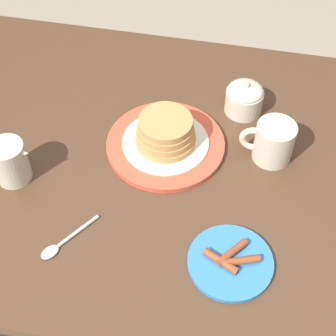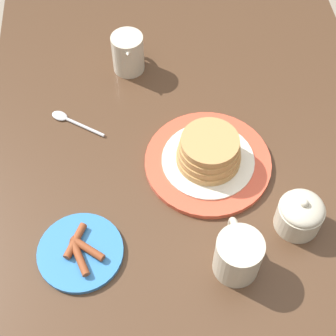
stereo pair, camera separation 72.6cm
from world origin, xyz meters
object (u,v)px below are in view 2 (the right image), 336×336
(creamer_pitcher, at_px, (128,52))
(spoon, at_px, (69,120))
(pancake_plate, at_px, (208,156))
(coffee_mug, at_px, (238,254))
(sugar_bowl, at_px, (300,214))
(side_plate_bacon, at_px, (80,252))

(creamer_pitcher, height_order, spoon, creamer_pitcher)
(pancake_plate, distance_m, coffee_mug, 0.22)
(sugar_bowl, height_order, spoon, sugar_bowl)
(sugar_bowl, bearing_deg, side_plate_bacon, 93.25)
(pancake_plate, bearing_deg, side_plate_bacon, 124.16)
(side_plate_bacon, relative_size, sugar_bowl, 1.84)
(side_plate_bacon, relative_size, spoon, 1.32)
(creamer_pitcher, bearing_deg, pancake_plate, -153.27)
(creamer_pitcher, distance_m, sugar_bowl, 0.52)
(side_plate_bacon, bearing_deg, sugar_bowl, -86.75)
(creamer_pitcher, distance_m, spoon, 0.20)
(side_plate_bacon, bearing_deg, spoon, 4.48)
(sugar_bowl, xyz_separation_m, spoon, (0.29, 0.42, -0.03))
(pancake_plate, height_order, coffee_mug, coffee_mug)
(pancake_plate, xyz_separation_m, side_plate_bacon, (-0.17, 0.25, -0.02))
(pancake_plate, distance_m, sugar_bowl, 0.21)
(pancake_plate, bearing_deg, coffee_mug, -175.31)
(sugar_bowl, bearing_deg, pancake_plate, 44.17)
(pancake_plate, bearing_deg, spoon, 63.62)
(pancake_plate, distance_m, side_plate_bacon, 0.31)
(side_plate_bacon, relative_size, creamer_pitcher, 1.38)
(side_plate_bacon, distance_m, coffee_mug, 0.28)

